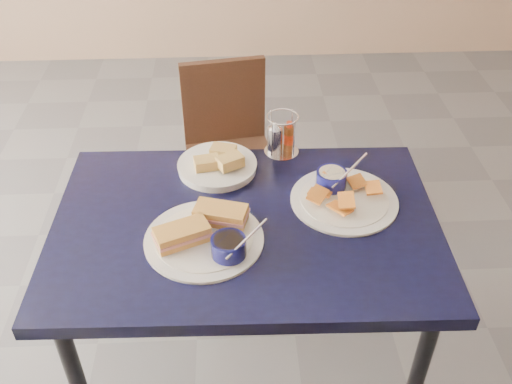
{
  "coord_description": "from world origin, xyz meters",
  "views": [
    {
      "loc": [
        0.16,
        -1.36,
        1.78
      ],
      "look_at": [
        0.22,
        -0.14,
        0.82
      ],
      "focal_mm": 40.0,
      "sensor_mm": 36.0,
      "label": 1
    }
  ],
  "objects_px": {
    "plantain_plate": "(340,193)",
    "chair_far": "(231,138)",
    "bread_basket": "(218,165)",
    "sandwich_plate": "(207,234)",
    "condiment_caddy": "(280,137)",
    "dining_table": "(246,242)"
  },
  "relations": [
    {
      "from": "plantain_plate",
      "to": "chair_far",
      "type": "bearing_deg",
      "value": 110.89
    },
    {
      "from": "chair_far",
      "to": "bread_basket",
      "type": "height_order",
      "value": "bread_basket"
    },
    {
      "from": "chair_far",
      "to": "condiment_caddy",
      "type": "xyz_separation_m",
      "value": [
        0.16,
        -0.58,
        0.37
      ]
    },
    {
      "from": "dining_table",
      "to": "bread_basket",
      "type": "xyz_separation_m",
      "value": [
        -0.08,
        0.25,
        0.1
      ]
    },
    {
      "from": "bread_basket",
      "to": "condiment_caddy",
      "type": "relative_size",
      "value": 1.76
    },
    {
      "from": "sandwich_plate",
      "to": "condiment_caddy",
      "type": "height_order",
      "value": "condiment_caddy"
    },
    {
      "from": "sandwich_plate",
      "to": "bread_basket",
      "type": "distance_m",
      "value": 0.32
    },
    {
      "from": "dining_table",
      "to": "chair_far",
      "type": "height_order",
      "value": "chair_far"
    },
    {
      "from": "sandwich_plate",
      "to": "chair_far",
      "type": "bearing_deg",
      "value": 86.19
    },
    {
      "from": "sandwich_plate",
      "to": "condiment_caddy",
      "type": "bearing_deg",
      "value": 60.86
    },
    {
      "from": "bread_basket",
      "to": "sandwich_plate",
      "type": "bearing_deg",
      "value": -94.89
    },
    {
      "from": "dining_table",
      "to": "bread_basket",
      "type": "bearing_deg",
      "value": 107.3
    },
    {
      "from": "bread_basket",
      "to": "condiment_caddy",
      "type": "bearing_deg",
      "value": 23.94
    },
    {
      "from": "plantain_plate",
      "to": "bread_basket",
      "type": "relative_size",
      "value": 1.29
    },
    {
      "from": "chair_far",
      "to": "plantain_plate",
      "type": "distance_m",
      "value": 0.94
    },
    {
      "from": "sandwich_plate",
      "to": "bread_basket",
      "type": "height_order",
      "value": "sandwich_plate"
    },
    {
      "from": "sandwich_plate",
      "to": "condiment_caddy",
      "type": "distance_m",
      "value": 0.46
    },
    {
      "from": "sandwich_plate",
      "to": "condiment_caddy",
      "type": "xyz_separation_m",
      "value": [
        0.23,
        0.4,
        0.03
      ]
    },
    {
      "from": "chair_far",
      "to": "dining_table",
      "type": "bearing_deg",
      "value": -87.62
    },
    {
      "from": "condiment_caddy",
      "to": "chair_far",
      "type": "bearing_deg",
      "value": 105.41
    },
    {
      "from": "plantain_plate",
      "to": "condiment_caddy",
      "type": "xyz_separation_m",
      "value": [
        -0.15,
        0.24,
        0.04
      ]
    },
    {
      "from": "dining_table",
      "to": "sandwich_plate",
      "type": "xyz_separation_m",
      "value": [
        -0.1,
        -0.07,
        0.1
      ]
    }
  ]
}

